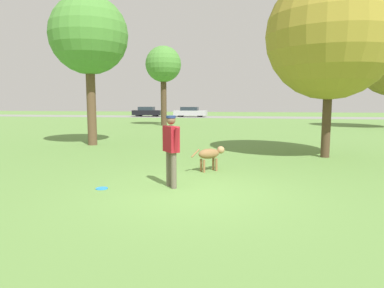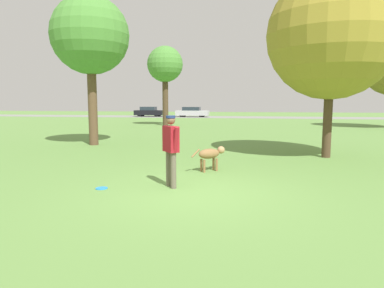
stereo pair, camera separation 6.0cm
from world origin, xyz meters
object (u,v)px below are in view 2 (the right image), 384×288
Objects in this scene: tree_near_left at (90,36)px; parked_car_black at (149,112)px; person at (171,145)px; dog at (211,154)px; tree_far_left at (165,65)px; frisbee at (102,188)px; tree_near_right at (332,35)px; parked_car_silver at (192,112)px.

parked_car_black is (-6.57, 29.92, -4.23)m from tree_near_left.
person is 0.25× the size of tree_near_left.
tree_near_left is at bearing 100.79° from dog.
dog is 0.14× the size of tree_far_left.
tree_near_right reaches higher than frisbee.
parked_car_silver is at bearing 91.16° from tree_near_left.
tree_far_left reaches higher than frisbee.
tree_near_left is 29.85m from parked_car_silver.
parked_car_silver is (-0.59, 16.25, -4.31)m from tree_far_left.
tree_near_left is (-9.81, 1.89, 0.63)m from tree_near_right.
tree_far_left is 13.29m from tree_near_left.
tree_near_left is (-6.04, 5.04, 4.39)m from dog.
dog is (0.68, 2.02, -0.51)m from person.
tree_near_right is 1.66× the size of parked_car_black.
tree_near_right is 35.96m from parked_car_black.
person is 0.26× the size of tree_far_left.
person is at bearing -52.81° from tree_near_left.
dog is at bearing -39.85° from tree_near_left.
frisbee is (-2.22, -2.44, -0.48)m from dog.
dog is at bearing 47.64° from frisbee.
tree_near_right is 0.99× the size of tree_far_left.
parked_car_black is at bearing 111.53° from tree_far_left.
frisbee is at bearing -79.55° from tree_far_left.
frisbee is at bearing -62.94° from tree_near_left.
tree_near_right is at bearing -10.92° from tree_near_left.
tree_near_right is 0.97× the size of tree_near_left.
tree_near_left is at bearing -89.96° from tree_far_left.
tree_near_left is at bearing 117.06° from frisbee.
tree_near_left is 1.56× the size of parked_car_silver.
parked_car_black is at bearing 117.25° from tree_near_right.
person is 1.78× the size of dog.
dog is 6.18m from tree_near_right.
tree_near_right is at bearing -70.84° from parked_car_silver.
parked_car_silver is (-5.96, 36.61, -0.34)m from person.
parked_car_silver is at bearing -5.16° from parked_car_black.
parked_car_black reaches higher than dog.
tree_far_left reaches higher than tree_near_right.
person is 7.56m from tree_near_right.
tree_near_right is 10.02m from tree_near_left.
person is 0.39× the size of parked_car_silver.
person is 0.43× the size of parked_car_black.
tree_near_left is at bearing 169.08° from tree_near_right.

